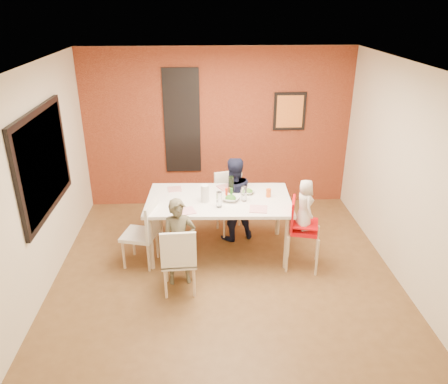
{
  "coord_description": "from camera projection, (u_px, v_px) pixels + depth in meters",
  "views": [
    {
      "loc": [
        -0.27,
        -4.93,
        3.38
      ],
      "look_at": [
        0.0,
        0.3,
        1.05
      ],
      "focal_mm": 35.0,
      "sensor_mm": 36.0,
      "label": 1
    }
  ],
  "objects": [
    {
      "name": "sippy_cup",
      "position": [
        268.0,
        193.0,
        6.1
      ],
      "size": [
        0.07,
        0.07,
        0.12
      ],
      "primitive_type": "cylinder",
      "color": "orange",
      "rests_on": "dining_table"
    },
    {
      "name": "wall_right",
      "position": [
        405.0,
        176.0,
        5.45
      ],
      "size": [
        0.02,
        4.5,
        2.7
      ],
      "primitive_type": "cube",
      "color": "beige",
      "rests_on": "ground"
    },
    {
      "name": "salad_bowl_a",
      "position": [
        231.0,
        198.0,
        6.0
      ],
      "size": [
        0.3,
        0.3,
        0.06
      ],
      "primitive_type": "imported",
      "rotation": [
        0.0,
        0.0,
        -0.31
      ],
      "color": "white",
      "rests_on": "dining_table"
    },
    {
      "name": "wine_bottle",
      "position": [
        231.0,
        186.0,
        6.11
      ],
      "size": [
        0.08,
        0.08,
        0.29
      ],
      "primitive_type": "cylinder",
      "color": "black",
      "rests_on": "dining_table"
    },
    {
      "name": "picture_window_frame",
      "position": [
        43.0,
        162.0,
        5.33
      ],
      "size": [
        0.05,
        1.7,
        1.3
      ],
      "primitive_type": "cube",
      "color": "black",
      "rests_on": "wall_left"
    },
    {
      "name": "plate_far_mid",
      "position": [
        226.0,
        187.0,
        6.42
      ],
      "size": [
        0.3,
        0.3,
        0.01
      ],
      "primitive_type": "cube",
      "rotation": [
        0.0,
        0.0,
        0.42
      ],
      "color": "white",
      "rests_on": "dining_table"
    },
    {
      "name": "glassblock_strip",
      "position": [
        182.0,
        122.0,
        7.27
      ],
      "size": [
        0.55,
        0.03,
        1.7
      ],
      "primitive_type": "cube",
      "color": "silver",
      "rests_on": "wall_back"
    },
    {
      "name": "wall_left",
      "position": [
        38.0,
        183.0,
        5.23
      ],
      "size": [
        0.02,
        4.5,
        2.7
      ],
      "primitive_type": "cube",
      "color": "beige",
      "rests_on": "ground"
    },
    {
      "name": "toddler",
      "position": [
        305.0,
        205.0,
        5.65
      ],
      "size": [
        0.27,
        0.37,
        0.69
      ],
      "primitive_type": "imported",
      "rotation": [
        0.0,
        0.0,
        1.75
      ],
      "color": "silver",
      "rests_on": "high_chair"
    },
    {
      "name": "wall_back",
      "position": [
        218.0,
        129.0,
        7.39
      ],
      "size": [
        4.5,
        0.02,
        2.7
      ],
      "primitive_type": "cube",
      "color": "beige",
      "rests_on": "ground"
    },
    {
      "name": "plate_near_left",
      "position": [
        186.0,
        211.0,
        5.7
      ],
      "size": [
        0.28,
        0.28,
        0.01
      ],
      "primitive_type": "cube",
      "rotation": [
        0.0,
        0.0,
        0.32
      ],
      "color": "white",
      "rests_on": "dining_table"
    },
    {
      "name": "salad_bowl_b",
      "position": [
        248.0,
        192.0,
        6.22
      ],
      "size": [
        0.24,
        0.24,
        0.05
      ],
      "primitive_type": "imported",
      "rotation": [
        0.0,
        0.0,
        -0.29
      ],
      "color": "silver",
      "rests_on": "dining_table"
    },
    {
      "name": "art_print_frame",
      "position": [
        290.0,
        111.0,
        7.29
      ],
      "size": [
        0.54,
        0.03,
        0.64
      ],
      "primitive_type": "cube",
      "color": "black",
      "rests_on": "wall_back"
    },
    {
      "name": "paper_towel_roll",
      "position": [
        205.0,
        193.0,
        5.93
      ],
      "size": [
        0.11,
        0.11,
        0.25
      ],
      "primitive_type": "cylinder",
      "color": "silver",
      "rests_on": "dining_table"
    },
    {
      "name": "brick_accent_wall",
      "position": [
        218.0,
        130.0,
        7.37
      ],
      "size": [
        4.5,
        0.02,
        2.7
      ],
      "primitive_type": "cube",
      "color": "maroon",
      "rests_on": "ground"
    },
    {
      "name": "child_far",
      "position": [
        233.0,
        199.0,
        6.48
      ],
      "size": [
        0.75,
        0.65,
        1.3
      ],
      "primitive_type": "imported",
      "rotation": [
        0.0,
        0.0,
        3.44
      ],
      "color": "#161831",
      "rests_on": "ground"
    },
    {
      "name": "wall_front",
      "position": [
        242.0,
        293.0,
        3.29
      ],
      "size": [
        4.5,
        0.02,
        2.7
      ],
      "primitive_type": "cube",
      "color": "beige",
      "rests_on": "ground"
    },
    {
      "name": "chair_near",
      "position": [
        179.0,
        258.0,
        5.27
      ],
      "size": [
        0.44,
        0.44,
        0.91
      ],
      "rotation": [
        0.0,
        0.0,
        3.19
      ],
      "color": "white",
      "rests_on": "ground"
    },
    {
      "name": "ceiling",
      "position": [
        225.0,
        66.0,
        4.79
      ],
      "size": [
        4.5,
        4.5,
        0.02
      ],
      "primitive_type": "cube",
      "color": "white",
      "rests_on": "wall_back"
    },
    {
      "name": "child_near",
      "position": [
        179.0,
        242.0,
        5.46
      ],
      "size": [
        0.46,
        0.33,
        1.17
      ],
      "primitive_type": "imported",
      "rotation": [
        0.0,
        0.0,
        0.12
      ],
      "color": "brown",
      "rests_on": "ground"
    },
    {
      "name": "art_print_canvas",
      "position": [
        290.0,
        112.0,
        7.28
      ],
      "size": [
        0.44,
        0.01,
        0.54
      ],
      "primitive_type": "cube",
      "color": "orange",
      "rests_on": "wall_back"
    },
    {
      "name": "glassblock_surround",
      "position": [
        182.0,
        122.0,
        7.26
      ],
      "size": [
        0.6,
        0.03,
        1.76
      ],
      "primitive_type": "cube",
      "color": "black",
      "rests_on": "wall_back"
    },
    {
      "name": "picture_window_pane",
      "position": [
        45.0,
        162.0,
        5.33
      ],
      "size": [
        0.02,
        1.55,
        1.15
      ],
      "primitive_type": "cube",
      "color": "black",
      "rests_on": "wall_left"
    },
    {
      "name": "ground",
      "position": [
        225.0,
        272.0,
        5.89
      ],
      "size": [
        4.5,
        4.5,
        0.0
      ],
      "primitive_type": "plane",
      "color": "brown",
      "rests_on": "ground"
    },
    {
      "name": "condiment_brown",
      "position": [
        230.0,
        192.0,
        6.11
      ],
      "size": [
        0.04,
        0.04,
        0.14
      ],
      "primitive_type": "cylinder",
      "color": "brown",
      "rests_on": "dining_table"
    },
    {
      "name": "plate_near_right",
      "position": [
        258.0,
        209.0,
        5.75
      ],
      "size": [
        0.26,
        0.26,
        0.01
      ],
      "primitive_type": "cube",
      "rotation": [
        0.0,
        0.0,
        -0.16
      ],
      "color": "white",
      "rests_on": "dining_table"
    },
    {
      "name": "condiment_red",
      "position": [
        226.0,
        193.0,
        6.07
      ],
      "size": [
        0.04,
        0.04,
        0.14
      ],
      "primitive_type": "cylinder",
      "color": "red",
      "rests_on": "dining_table"
    },
    {
      "name": "high_chair",
      "position": [
        301.0,
        227.0,
        5.8
      ],
      "size": [
        0.5,
        0.5,
        1.0
      ],
      "rotation": [
        0.0,
        0.0,
        1.32
      ],
      "color": "red",
      "rests_on": "ground"
    },
    {
      "name": "dining_table",
      "position": [
        219.0,
        203.0,
        6.1
      ],
      "size": [
        2.04,
        1.19,
        0.83
      ],
      "rotation": [
        0.0,
        0.0,
        -0.04
      ],
      "color": "white",
      "rests_on": "ground"
    },
    {
      "name": "plate_far_left",
      "position": [
        175.0,
        189.0,
        6.36
      ],
      "size": [
        0.22,
        0.22,
        0.01
      ],
      "primitive_type": "cube",
      "rotation": [
        0.0,
        0.0,
        0.14
      ],
      "color": "silver",
      "rests_on": "dining_table"
    },
    {
      "name": "wine_glass_a",
      "position": [
        219.0,
        200.0,
        5.78
      ],
      "size": [
        0.08,
        0.08,
        0.22
      ],
      "primitive_type": "cylinder",
      "color": "white",
      "rests_on": "dining_table"
    },
    {
      "name": "chair_far",
      "position": [
        230.0,
        199.0,
        6.75
      ],
      "size": [
        0.53,
        0.53,
        0.95
      ],
      "rotation": [
        0.0,
        0.0,
        0.24
      ],
      "color": "white",
      "rests_on": "ground"
    },
    {
      "name": "condiment_green",
      "position": [
        231.0,
        193.0,
        6.07
      ],
      "size": [
        0.04,
        0.04,
        0.14
      ],
      "primitive_type": "cylinder",
      "color": "#2C6E24",
      "rests_on": "dining_table"
    },
    {
      "name": "chair_left",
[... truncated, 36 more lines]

